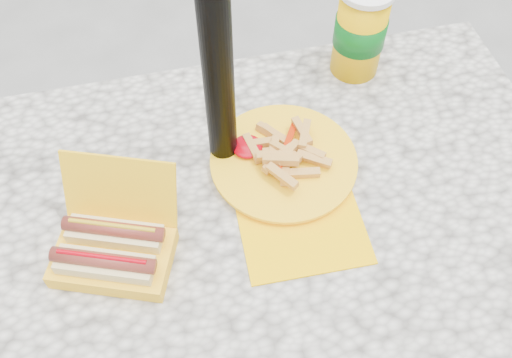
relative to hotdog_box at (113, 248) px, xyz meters
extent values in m
cube|color=beige|center=(0.21, 0.01, -0.06)|extent=(1.20, 0.80, 0.05)
cylinder|color=black|center=(-0.29, 0.31, -0.43)|extent=(0.07, 0.07, 0.70)
cylinder|color=black|center=(0.71, 0.31, -0.43)|extent=(0.07, 0.07, 0.70)
cube|color=yellow|center=(0.00, -0.01, -0.02)|extent=(0.21, 0.18, 0.03)
cube|color=yellow|center=(0.03, 0.07, 0.05)|extent=(0.19, 0.11, 0.11)
cube|color=#CDB985|center=(-0.01, -0.03, 0.00)|extent=(0.16, 0.09, 0.04)
cylinder|color=maroon|center=(-0.01, -0.03, 0.02)|extent=(0.16, 0.08, 0.02)
cylinder|color=#9B000A|center=(-0.01, -0.03, 0.04)|extent=(0.13, 0.06, 0.01)
cube|color=#CDB985|center=(0.01, 0.02, 0.00)|extent=(0.16, 0.09, 0.04)
cylinder|color=maroon|center=(0.01, 0.02, 0.02)|extent=(0.16, 0.08, 0.02)
cylinder|color=#B28F16|center=(0.01, 0.02, 0.04)|extent=(0.13, 0.06, 0.01)
cube|color=#FFBA00|center=(0.31, 0.00, -0.03)|extent=(0.21, 0.21, 0.00)
cylinder|color=yellow|center=(0.31, 0.12, -0.02)|extent=(0.25, 0.25, 0.01)
cylinder|color=yellow|center=(0.31, 0.12, -0.02)|extent=(0.26, 0.26, 0.01)
cube|color=gold|center=(0.31, 0.17, -0.01)|extent=(0.05, 0.06, 0.02)
cube|color=gold|center=(0.28, 0.16, -0.01)|extent=(0.06, 0.02, 0.01)
cube|color=gold|center=(0.35, 0.15, 0.01)|extent=(0.04, 0.06, 0.01)
cube|color=gold|center=(0.30, 0.11, 0.00)|extent=(0.06, 0.04, 0.02)
cube|color=gold|center=(0.29, 0.11, 0.00)|extent=(0.06, 0.05, 0.02)
cube|color=gold|center=(0.30, 0.10, 0.01)|extent=(0.06, 0.03, 0.01)
cube|color=gold|center=(0.30, 0.09, 0.00)|extent=(0.03, 0.06, 0.01)
cube|color=gold|center=(0.29, 0.13, 0.00)|extent=(0.04, 0.06, 0.02)
cube|color=gold|center=(0.35, 0.16, 0.01)|extent=(0.02, 0.06, 0.01)
cube|color=gold|center=(0.29, 0.12, 0.00)|extent=(0.06, 0.03, 0.02)
cube|color=gold|center=(0.31, 0.13, 0.00)|extent=(0.06, 0.02, 0.01)
cube|color=gold|center=(0.36, 0.10, 0.00)|extent=(0.06, 0.05, 0.02)
cube|color=gold|center=(0.33, 0.08, -0.01)|extent=(0.06, 0.03, 0.02)
cube|color=gold|center=(0.26, 0.15, -0.01)|extent=(0.02, 0.06, 0.01)
cube|color=gold|center=(0.30, 0.18, -0.01)|extent=(0.05, 0.06, 0.02)
cube|color=gold|center=(0.31, 0.12, 0.00)|extent=(0.05, 0.06, 0.02)
cube|color=gold|center=(0.35, 0.12, 0.00)|extent=(0.06, 0.05, 0.01)
cube|color=gold|center=(0.31, 0.12, 0.00)|extent=(0.06, 0.05, 0.01)
cube|color=gold|center=(0.29, 0.07, 0.01)|extent=(0.05, 0.06, 0.02)
ellipsoid|color=#9B000A|center=(0.25, 0.16, -0.01)|extent=(0.05, 0.05, 0.02)
cube|color=#A91D00|center=(0.32, 0.13, 0.00)|extent=(0.07, 0.10, 0.00)
cylinder|color=#F6B100|center=(0.51, 0.33, 0.06)|extent=(0.10, 0.10, 0.18)
cylinder|color=#055914|center=(0.51, 0.33, 0.06)|extent=(0.10, 0.10, 0.06)
camera|label=1|loc=(0.12, -0.47, 0.79)|focal=40.00mm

